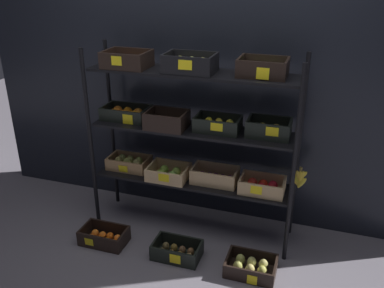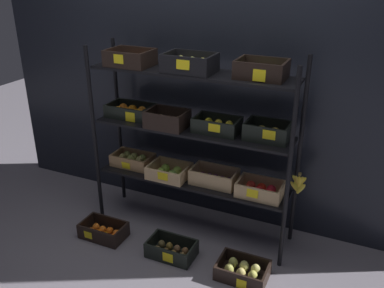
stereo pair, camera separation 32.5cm
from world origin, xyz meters
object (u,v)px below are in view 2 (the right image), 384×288
object	(u,v)px
crate_ground_kiwi	(172,250)
crate_ground_tangerine	(104,232)
display_rack	(193,128)
crate_ground_pear	(243,271)

from	to	relation	value
crate_ground_kiwi	crate_ground_tangerine	bearing A→B (deg)	-178.62
display_rack	crate_ground_tangerine	world-z (taller)	display_rack
display_rack	crate_ground_tangerine	bearing A→B (deg)	-144.94
crate_ground_kiwi	crate_ground_pear	world-z (taller)	crate_ground_kiwi
display_rack	crate_ground_pear	bearing A→B (deg)	-35.45
display_rack	crate_ground_kiwi	size ratio (longest dim) A/B	4.71
crate_ground_tangerine	crate_ground_kiwi	xyz separation A→B (m)	(0.62, 0.01, 0.00)
display_rack	crate_ground_pear	distance (m)	1.11
crate_ground_tangerine	crate_ground_pear	distance (m)	1.19
display_rack	crate_ground_tangerine	xyz separation A→B (m)	(-0.61, -0.43, -0.86)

